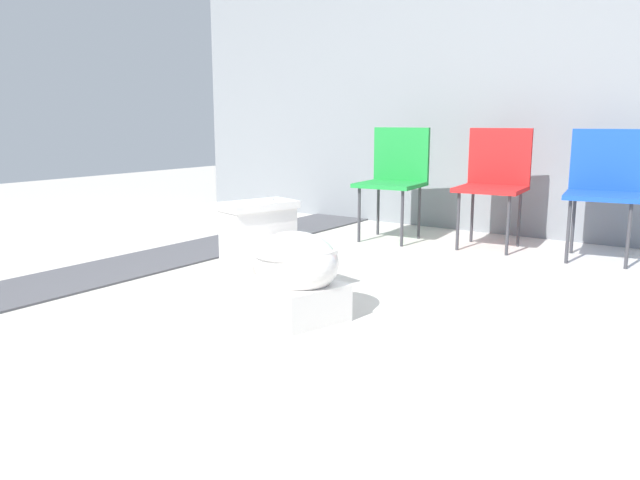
{
  "coord_description": "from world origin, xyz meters",
  "views": [
    {
      "loc": [
        1.72,
        -2.15,
        0.9
      ],
      "look_at": [
        -0.05,
        0.37,
        0.3
      ],
      "focal_mm": 35.0,
      "sensor_mm": 36.0,
      "label": 1
    }
  ],
  "objects_px": {
    "toilet": "(284,267)",
    "folding_chair_right": "(604,180)",
    "folding_chair_left": "(396,171)",
    "folding_chair_middle": "(495,175)"
  },
  "relations": [
    {
      "from": "folding_chair_left",
      "to": "folding_chair_middle",
      "type": "xyz_separation_m",
      "value": [
        0.72,
        0.14,
        0.0
      ]
    },
    {
      "from": "toilet",
      "to": "folding_chair_middle",
      "type": "xyz_separation_m",
      "value": [
        0.25,
        2.09,
        0.29
      ]
    },
    {
      "from": "toilet",
      "to": "folding_chair_right",
      "type": "bearing_deg",
      "value": 82.58
    },
    {
      "from": "folding_chair_right",
      "to": "folding_chair_left",
      "type": "bearing_deg",
      "value": -92.0
    },
    {
      "from": "toilet",
      "to": "folding_chair_right",
      "type": "distance_m",
      "value": 2.34
    },
    {
      "from": "toilet",
      "to": "folding_chair_right",
      "type": "height_order",
      "value": "folding_chair_right"
    },
    {
      "from": "folding_chair_left",
      "to": "folding_chair_right",
      "type": "height_order",
      "value": "same"
    },
    {
      "from": "folding_chair_left",
      "to": "folding_chair_middle",
      "type": "distance_m",
      "value": 0.73
    },
    {
      "from": "folding_chair_left",
      "to": "folding_chair_right",
      "type": "distance_m",
      "value": 1.44
    },
    {
      "from": "toilet",
      "to": "folding_chair_middle",
      "type": "height_order",
      "value": "folding_chair_middle"
    }
  ]
}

